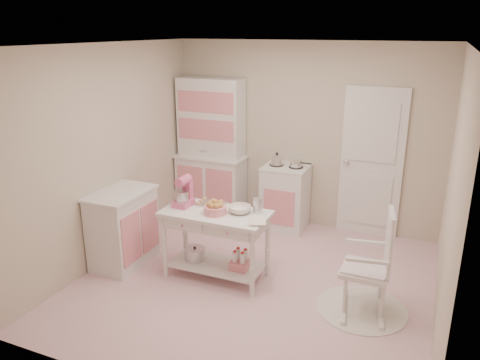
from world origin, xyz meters
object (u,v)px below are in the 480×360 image
rocking_chair (366,261)px  work_table (216,244)px  hutch (211,149)px  stove (285,197)px  bread_basket (215,210)px  stand_mixer (183,192)px  base_cabinet (123,228)px

rocking_chair → work_table: (-1.67, 0.03, -0.15)m
hutch → stove: hutch is taller
rocking_chair → bread_basket: (-1.65, -0.02, 0.30)m
rocking_chair → stand_mixer: stand_mixer is taller
stand_mixer → base_cabinet: bearing=-167.0°
base_cabinet → work_table: 1.18m
base_cabinet → hutch: bearing=81.9°
bread_basket → hutch: bearing=117.9°
rocking_chair → bread_basket: 1.68m
hutch → rocking_chair: bearing=-34.0°
work_table → stand_mixer: bearing=177.3°
base_cabinet → bread_basket: size_ratio=3.68×
stand_mixer → bread_basket: bearing=-8.7°
base_cabinet → stand_mixer: stand_mixer is taller
hutch → work_table: (0.91, -1.70, -0.64)m
rocking_chair → bread_basket: bearing=170.9°
base_cabinet → rocking_chair: 2.85m
stand_mixer → work_table: bearing=-2.4°
rocking_chair → work_table: 1.68m
base_cabinet → bread_basket: base_cabinet is taller
work_table → bread_basket: bread_basket is taller
hutch → work_table: size_ratio=1.73×
rocking_chair → bread_basket: size_ratio=4.40×
hutch → rocking_chair: size_ratio=1.89×
stove → stand_mixer: size_ratio=2.71×
bread_basket → stove: bearing=80.9°
hutch → work_table: hutch is taller
work_table → stand_mixer: (-0.42, 0.02, 0.57)m
stove → bread_basket: bearing=-99.1°
rocking_chair → work_table: size_ratio=0.92×
stove → rocking_chair: (1.38, -1.69, 0.09)m
base_cabinet → stove: bearing=50.9°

